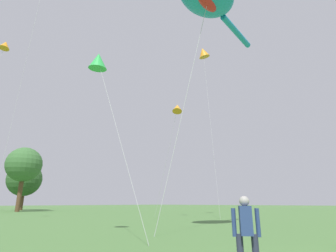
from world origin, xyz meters
The scene contains 7 objects.
person_brown_coat centered at (-2.80, 2.72, 0.87)m, with size 0.44×0.48×1.51m.
small_kite_delta_white centered at (12.11, 16.64, 10.81)m, with size 1.59×4.21×11.43m.
small_kite_box_yellow centered at (-1.53, 10.48, 8.07)m, with size 1.18×4.14×8.52m.
small_kite_triangle_green centered at (-2.10, 24.62, 14.73)m, with size 2.53×1.24×15.22m.
small_kite_stunt_black centered at (15.99, 15.67, 18.72)m, with size 4.09×3.90×19.47m.
tree_oak_left centered at (9.23, 47.09, 7.40)m, with size 5.63×5.63×10.27m.
tree_shrub_far centered at (12.92, 55.79, 5.74)m, with size 6.38×6.38×8.96m.
Camera 1 is at (-8.02, 0.18, 1.37)m, focal length 28.46 mm.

